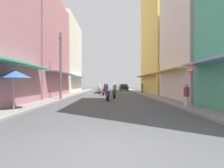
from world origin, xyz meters
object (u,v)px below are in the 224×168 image
at_px(motorbike_red, 105,90).
at_px(utility_pole, 61,66).
at_px(pedestrian_foreground, 142,88).
at_px(motorbike_white, 107,88).
at_px(motorbike_blue, 107,96).
at_px(vendor_umbrella, 14,74).
at_px(street_sign_no_entry, 191,81).
at_px(pedestrian_midway, 142,87).
at_px(motorbike_orange, 115,89).
at_px(motorbike_green, 114,92).
at_px(pedestrian_far, 186,95).
at_px(motorbike_silver, 99,89).
at_px(parked_car, 123,87).

relative_size(motorbike_red, utility_pole, 0.27).
height_order(pedestrian_foreground, utility_pole, utility_pole).
bearing_deg(motorbike_white, motorbike_blue, -89.16).
bearing_deg(vendor_umbrella, street_sign_no_entry, -1.16).
height_order(motorbike_white, street_sign_no_entry, street_sign_no_entry).
height_order(motorbike_blue, pedestrian_midway, pedestrian_midway).
xyz_separation_m(motorbike_orange, motorbike_green, (-0.37, -8.28, 0.00)).
xyz_separation_m(vendor_umbrella, street_sign_no_entry, (9.85, -0.20, -0.39)).
distance_m(motorbike_white, vendor_umbrella, 24.12).
bearing_deg(pedestrian_far, vendor_umbrella, -171.73).
xyz_separation_m(motorbike_silver, motorbike_red, (0.98, -4.56, 0.00)).
height_order(motorbike_blue, parked_car, parked_car).
distance_m(pedestrian_foreground, utility_pole, 15.91).
bearing_deg(motorbike_blue, pedestrian_foreground, 67.76).
xyz_separation_m(motorbike_red, motorbike_blue, (0.44, -7.40, -0.20)).
bearing_deg(motorbike_silver, pedestrian_midway, 19.39).
bearing_deg(motorbike_white, pedestrian_far, -76.25).
bearing_deg(pedestrian_foreground, pedestrian_far, -91.03).
height_order(motorbike_white, pedestrian_foreground, pedestrian_foreground).
bearing_deg(motorbike_silver, pedestrian_far, -68.55).
relative_size(motorbike_blue, parked_car, 0.43).
distance_m(motorbike_orange, motorbike_white, 6.12).
distance_m(parked_car, vendor_umbrella, 32.50).
bearing_deg(motorbike_red, pedestrian_foreground, 45.36).
distance_m(vendor_umbrella, street_sign_no_entry, 9.86).
height_order(motorbike_blue, pedestrian_far, pedestrian_far).
distance_m(motorbike_green, street_sign_no_entry, 10.37).
relative_size(motorbike_red, pedestrian_midway, 1.00).
xyz_separation_m(motorbike_white, pedestrian_midway, (5.82, -2.92, 0.27)).
bearing_deg(street_sign_no_entry, motorbike_silver, 108.38).
bearing_deg(street_sign_no_entry, pedestrian_far, 75.19).
relative_size(motorbike_silver, motorbike_green, 1.00).
relative_size(pedestrian_foreground, vendor_umbrella, 0.73).
height_order(motorbike_silver, motorbike_green, same).
xyz_separation_m(motorbike_green, street_sign_no_entry, (4.01, -9.52, 1.01)).
bearing_deg(motorbike_red, motorbike_orange, 69.33).
xyz_separation_m(motorbike_white, pedestrian_far, (5.40, -22.08, 0.10)).
bearing_deg(utility_pole, vendor_umbrella, -94.98).
distance_m(motorbike_orange, pedestrian_foreground, 4.86).
distance_m(motorbike_orange, motorbike_blue, 11.41).
xyz_separation_m(motorbike_green, motorbike_blue, (-0.69, -3.08, -0.20)).
height_order(pedestrian_foreground, street_sign_no_entry, street_sign_no_entry).
distance_m(motorbike_orange, motorbike_red, 4.24).
bearing_deg(pedestrian_far, motorbike_silver, 111.45).
relative_size(parked_car, utility_pole, 0.65).
relative_size(motorbike_orange, motorbike_blue, 1.00).
xyz_separation_m(motorbike_red, motorbike_green, (1.13, -4.32, 0.00)).
bearing_deg(motorbike_red, street_sign_no_entry, -69.63).
height_order(motorbike_green, utility_pole, utility_pole).
xyz_separation_m(motorbike_orange, motorbike_white, (-1.31, 5.98, 0.00)).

